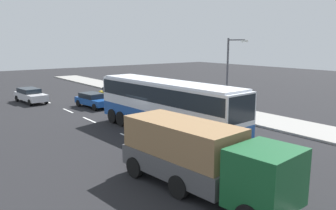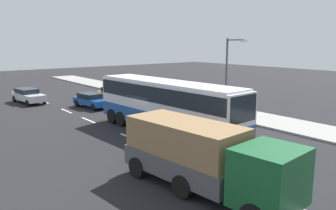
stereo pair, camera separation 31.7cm
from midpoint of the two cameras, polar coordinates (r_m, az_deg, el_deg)
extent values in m
plane|color=black|center=(24.08, -2.73, -4.13)|extent=(120.00, 120.00, 0.00)
cube|color=gray|center=(29.75, 11.22, -1.31)|extent=(80.00, 4.00, 0.15)
cube|color=white|center=(37.33, -19.79, 0.57)|extent=(2.40, 0.16, 0.01)
cube|color=white|center=(31.72, -16.46, -0.93)|extent=(2.40, 0.16, 0.01)
cube|color=white|center=(27.56, -13.02, -2.49)|extent=(2.40, 0.16, 0.01)
cube|color=white|center=(22.12, -6.19, -5.51)|extent=(2.40, 0.16, 0.01)
cube|color=white|center=(16.46, 7.86, -11.35)|extent=(2.40, 0.16, 0.01)
cube|color=white|center=(14.70, 16.43, -14.51)|extent=(2.40, 0.16, 0.01)
cube|color=#1E4C9E|center=(22.61, 0.15, -2.25)|extent=(12.58, 3.14, 1.08)
cube|color=silver|center=(22.33, 0.15, 1.42)|extent=(12.58, 3.14, 1.86)
cube|color=black|center=(22.29, 0.15, 2.11)|extent=(12.33, 3.15, 1.02)
cube|color=black|center=(18.14, 12.96, -0.72)|extent=(0.24, 2.27, 1.49)
cube|color=silver|center=(22.19, 0.15, 3.95)|extent=(12.07, 2.96, 0.12)
cylinder|color=black|center=(20.46, 11.22, -5.41)|extent=(1.11, 0.36, 1.10)
cylinder|color=black|center=(18.73, 6.67, -6.79)|extent=(1.11, 0.36, 1.10)
cylinder|color=black|center=(26.37, -3.32, -1.60)|extent=(1.11, 0.36, 1.10)
cylinder|color=black|center=(25.05, -7.64, -2.33)|extent=(1.11, 0.36, 1.10)
cylinder|color=black|center=(27.31, -4.84, -1.19)|extent=(1.11, 0.36, 1.10)
cylinder|color=black|center=(26.04, -9.07, -1.87)|extent=(1.11, 0.36, 1.10)
cube|color=#19592D|center=(12.37, 16.99, -11.77)|extent=(2.30, 2.56, 2.09)
cube|color=#4C4C4F|center=(14.88, 3.03, -9.88)|extent=(5.86, 2.90, 0.90)
cube|color=olive|center=(14.51, 3.07, -5.59)|extent=(5.63, 2.78, 1.42)
cylinder|color=black|center=(13.65, 19.81, -14.54)|extent=(0.98, 0.37, 0.96)
cylinder|color=black|center=(15.26, 8.66, -11.26)|extent=(0.98, 0.37, 0.96)
cylinder|color=black|center=(13.69, 2.49, -13.81)|extent=(0.98, 0.37, 0.96)
cylinder|color=black|center=(17.08, 1.03, -8.71)|extent=(0.98, 0.37, 0.96)
cylinder|color=black|center=(15.69, -5.11, -10.56)|extent=(0.98, 0.37, 0.96)
cube|color=silver|center=(37.17, -22.16, 1.38)|extent=(4.93, 2.25, 0.66)
cube|color=black|center=(37.52, -22.48, 2.31)|extent=(2.78, 1.88, 0.46)
cylinder|color=black|center=(35.94, -19.87, 0.71)|extent=(0.66, 0.27, 0.64)
cylinder|color=black|center=(35.33, -22.33, 0.37)|extent=(0.66, 0.27, 0.64)
cylinder|color=black|center=(39.11, -21.94, 1.33)|extent=(0.66, 0.27, 0.64)
cylinder|color=black|center=(38.54, -24.22, 1.03)|extent=(0.66, 0.27, 0.64)
cube|color=#194799|center=(32.65, -12.34, 0.65)|extent=(4.35, 2.23, 0.57)
cube|color=black|center=(32.83, -12.68, 1.61)|extent=(2.48, 1.85, 0.47)
cylinder|color=black|center=(31.96, -9.71, 0.02)|extent=(0.66, 0.28, 0.64)
cylinder|color=black|center=(31.08, -12.16, -0.37)|extent=(0.66, 0.28, 0.64)
cylinder|color=black|center=(34.32, -12.47, 0.65)|extent=(0.66, 0.28, 0.64)
cylinder|color=black|center=(33.50, -14.81, 0.30)|extent=(0.66, 0.28, 0.64)
cube|color=gold|center=(35.73, -8.66, 1.66)|extent=(4.40, 1.79, 0.60)
cube|color=black|center=(35.85, -8.86, 2.58)|extent=(2.42, 1.64, 0.51)
cylinder|color=black|center=(34.87, -6.20, 0.99)|extent=(0.64, 0.20, 0.64)
cylinder|color=black|center=(34.04, -8.62, 0.70)|extent=(0.64, 0.20, 0.64)
cylinder|color=black|center=(37.51, -8.67, 1.62)|extent=(0.64, 0.20, 0.64)
cylinder|color=black|center=(36.74, -10.97, 1.35)|extent=(0.64, 0.20, 0.64)
cylinder|color=#38334C|center=(32.73, 2.65, 0.89)|extent=(0.14, 0.14, 0.88)
cylinder|color=#38334C|center=(32.84, 2.44, 0.92)|extent=(0.14, 0.14, 0.88)
cylinder|color=#338C4C|center=(32.66, 2.56, 2.23)|extent=(0.32, 0.32, 0.66)
sphere|color=brown|center=(32.60, 2.56, 3.01)|extent=(0.24, 0.24, 0.24)
cylinder|color=#47474C|center=(28.00, 10.41, 4.70)|extent=(0.16, 0.16, 6.34)
cylinder|color=#47474C|center=(27.31, 11.94, 10.85)|extent=(1.66, 0.10, 0.10)
cube|color=silver|center=(26.77, 13.30, 10.59)|extent=(0.50, 0.24, 0.16)
camera|label=1|loc=(0.16, 90.39, -0.07)|focal=35.63mm
camera|label=2|loc=(0.16, -89.61, 0.07)|focal=35.63mm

